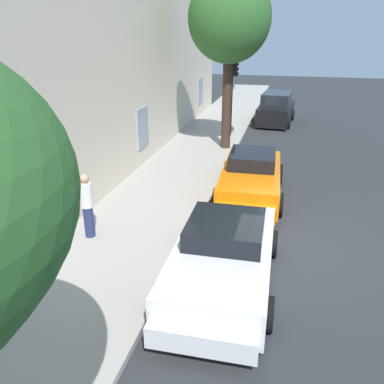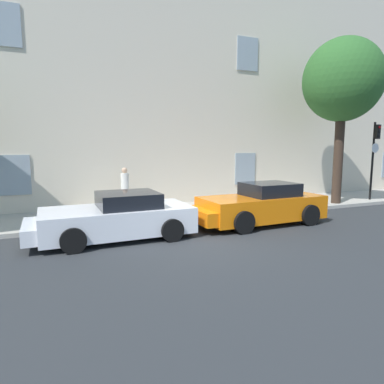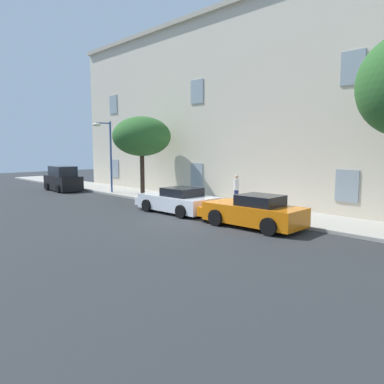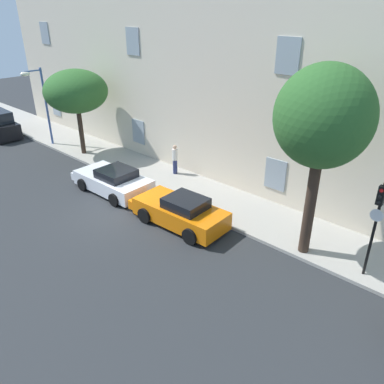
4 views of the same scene
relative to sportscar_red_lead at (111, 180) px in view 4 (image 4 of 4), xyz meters
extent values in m
plane|color=#2B2D30|center=(2.11, -1.25, -0.59)|extent=(80.00, 80.00, 0.00)
cube|color=#A8A399|center=(2.11, 2.76, -0.52)|extent=(60.00, 3.27, 0.14)
cube|color=beige|center=(2.11, 6.03, 5.14)|extent=(37.34, 3.27, 11.46)
cube|color=#8C99A3|center=(-12.83, 4.36, 1.01)|extent=(1.10, 0.06, 1.50)
cube|color=#8C99A3|center=(-2.87, 4.36, 1.01)|extent=(1.10, 0.06, 1.50)
cube|color=#8C99A3|center=(7.09, 4.36, 1.01)|extent=(1.10, 0.06, 1.50)
cube|color=#8C99A3|center=(-12.83, 4.36, 6.34)|extent=(1.10, 0.06, 1.50)
cube|color=#8C99A3|center=(-2.87, 4.36, 6.34)|extent=(1.10, 0.06, 1.50)
cube|color=#8C99A3|center=(7.09, 4.36, 6.34)|extent=(1.10, 0.06, 1.50)
cube|color=white|center=(0.16, 0.00, -0.06)|extent=(4.29, 2.11, 0.74)
cube|color=black|center=(0.48, 0.01, 0.52)|extent=(1.73, 1.65, 0.43)
cube|color=white|center=(-1.71, -0.04, -0.15)|extent=(1.32, 1.88, 0.40)
cylinder|color=black|center=(-1.13, -1.03, -0.26)|extent=(0.66, 0.26, 0.65)
cylinder|color=black|center=(-1.18, 0.98, -0.26)|extent=(0.66, 0.26, 0.65)
cylinder|color=black|center=(1.50, -0.97, -0.26)|extent=(0.66, 0.26, 0.65)
cylinder|color=black|center=(1.45, 1.04, -0.26)|extent=(0.66, 0.26, 0.65)
cube|color=orange|center=(5.08, -0.06, -0.01)|extent=(4.36, 1.98, 0.79)
cube|color=black|center=(5.40, -0.04, 0.60)|extent=(1.78, 1.51, 0.44)
cube|color=orange|center=(3.19, -0.14, -0.11)|extent=(1.36, 1.71, 0.43)
cylinder|color=black|center=(3.79, -1.01, -0.23)|extent=(0.72, 0.27, 0.71)
cylinder|color=black|center=(3.71, 0.78, -0.23)|extent=(0.72, 0.27, 0.71)
cylinder|color=black|center=(6.45, -0.90, -0.23)|extent=(0.72, 0.27, 0.71)
cylinder|color=black|center=(6.37, 0.90, -0.23)|extent=(0.72, 0.27, 0.71)
cube|color=black|center=(-13.31, -0.06, 0.04)|extent=(3.80, 1.83, 1.09)
cylinder|color=black|center=(-12.15, 0.73, -0.28)|extent=(0.61, 0.22, 0.60)
cylinder|color=black|center=(-14.39, 0.83, -0.28)|extent=(0.61, 0.22, 0.60)
cylinder|color=#38281E|center=(10.19, 1.62, 1.62)|extent=(0.41, 0.41, 4.13)
ellipsoid|color=#2D6028|center=(10.19, 1.62, 4.91)|extent=(3.36, 3.36, 3.53)
cylinder|color=#38281E|center=(-5.64, 1.98, 1.08)|extent=(0.29, 0.29, 3.06)
ellipsoid|color=#2D6028|center=(-5.64, 1.98, 3.52)|extent=(3.84, 3.84, 2.59)
cylinder|color=black|center=(12.49, 1.77, 1.38)|extent=(0.10, 0.10, 3.65)
cube|color=black|center=(12.49, 1.63, 2.76)|extent=(0.22, 0.20, 0.66)
sphere|color=red|center=(12.49, 1.52, 2.97)|extent=(0.12, 0.12, 0.12)
sphere|color=black|center=(12.49, 1.52, 2.76)|extent=(0.12, 0.12, 0.12)
sphere|color=black|center=(12.49, 1.52, 2.55)|extent=(0.12, 0.12, 0.12)
cylinder|color=white|center=(12.49, 1.67, 2.01)|extent=(0.44, 0.02, 0.44)
cylinder|color=#3F5999|center=(-8.83, 1.56, 2.09)|extent=(0.14, 0.14, 5.08)
cube|color=#3F5999|center=(-8.83, 1.01, 4.48)|extent=(0.08, 1.10, 0.08)
ellipsoid|color=#EAE5C6|center=(-8.83, 0.51, 4.35)|extent=(0.44, 0.60, 0.28)
cylinder|color=navy|center=(1.10, 3.63, -0.03)|extent=(0.28, 0.28, 0.83)
cylinder|color=silver|center=(1.10, 3.63, 0.70)|extent=(0.36, 0.36, 0.64)
sphere|color=tan|center=(1.10, 3.63, 1.14)|extent=(0.22, 0.22, 0.22)
camera|label=1|loc=(-7.13, -1.13, 4.53)|focal=37.40mm
camera|label=2|loc=(-1.46, -9.63, 2.05)|focal=31.21mm
camera|label=3|loc=(14.47, -12.65, 2.80)|focal=34.62mm
camera|label=4|loc=(15.43, -10.57, 8.31)|focal=35.87mm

